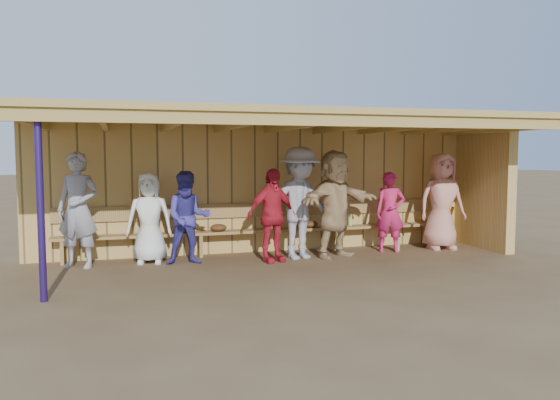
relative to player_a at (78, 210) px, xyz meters
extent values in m
plane|color=brown|center=(3.31, -0.68, -0.94)|extent=(90.00, 90.00, 0.00)
imported|color=#95949C|center=(0.00, 0.00, 0.00)|extent=(0.81, 0.69, 1.89)
imported|color=white|center=(1.12, 0.04, -0.17)|extent=(0.83, 0.61, 1.54)
imported|color=#3C3695|center=(1.74, -0.22, -0.16)|extent=(0.80, 0.64, 1.56)
imported|color=red|center=(3.13, -0.45, -0.14)|extent=(1.01, 0.64, 1.60)
imported|color=#9A98A1|center=(3.68, -0.30, 0.04)|extent=(1.41, 1.01, 1.96)
imported|color=tan|center=(4.33, -0.34, 0.02)|extent=(1.86, 1.24, 1.92)
imported|color=#CC2057|center=(5.53, -0.15, -0.19)|extent=(0.64, 0.54, 1.51)
imported|color=tan|center=(6.62, -0.16, -0.01)|extent=(0.97, 0.68, 1.87)
cube|color=tan|center=(3.31, 0.67, 0.26)|extent=(8.60, 0.20, 2.40)
cube|color=tan|center=(7.51, -0.23, 0.26)|extent=(0.20, 1.62, 2.40)
cube|color=#B29549|center=(3.31, -0.68, 1.51)|extent=(8.80, 3.20, 0.10)
cube|color=#B29549|center=(3.31, -2.18, 1.38)|extent=(8.80, 0.10, 0.18)
cube|color=#B29549|center=(-0.49, -0.68, 1.37)|extent=(0.08, 3.00, 0.16)
cube|color=#B29549|center=(0.46, -0.68, 1.37)|extent=(0.08, 3.00, 0.16)
cube|color=#B29549|center=(1.41, -0.68, 1.37)|extent=(0.08, 3.00, 0.16)
cube|color=#B29549|center=(2.36, -0.68, 1.37)|extent=(0.08, 3.00, 0.16)
cube|color=#B29549|center=(3.31, -0.68, 1.37)|extent=(0.08, 3.00, 0.16)
cube|color=#B29549|center=(4.26, -0.68, 1.37)|extent=(0.08, 3.00, 0.16)
cube|color=#B29549|center=(5.21, -0.68, 1.37)|extent=(0.08, 3.00, 0.16)
cube|color=#B29549|center=(6.16, -0.68, 1.37)|extent=(0.08, 3.00, 0.16)
cube|color=#B29549|center=(7.11, -0.68, 1.37)|extent=(0.08, 3.00, 0.16)
cylinder|color=navy|center=(-0.29, -2.08, 0.26)|extent=(0.09, 0.09, 2.40)
cube|color=#A07E44|center=(3.31, 0.38, -0.52)|extent=(7.60, 0.32, 0.05)
cube|color=#A07E44|center=(3.31, 0.54, -0.14)|extent=(7.60, 0.04, 0.26)
cube|color=#A07E44|center=(-0.29, 0.38, -0.74)|extent=(0.06, 0.29, 0.40)
cube|color=#A07E44|center=(2.02, 0.38, -0.74)|extent=(0.06, 0.29, 0.40)
cube|color=#A07E44|center=(4.60, 0.38, -0.74)|extent=(0.06, 0.29, 0.40)
cube|color=#A07E44|center=(6.91, 0.38, -0.74)|extent=(0.06, 0.29, 0.40)
cylinder|color=yellow|center=(6.96, 0.18, -0.54)|extent=(0.13, 0.41, 0.80)
sphere|color=orange|center=(6.94, 0.18, -0.90)|extent=(0.08, 0.08, 0.08)
ellipsoid|color=#593319|center=(1.77, 0.33, -0.43)|extent=(0.30, 0.24, 0.14)
ellipsoid|color=#593319|center=(2.35, 0.33, -0.43)|extent=(0.30, 0.24, 0.14)
ellipsoid|color=#593319|center=(4.10, 0.33, -0.43)|extent=(0.30, 0.24, 0.14)
cylinder|color=#A1DF6F|center=(4.97, 0.43, -0.38)|extent=(0.07, 0.07, 0.22)
cylinder|color=gold|center=(5.61, 0.43, -0.38)|extent=(0.07, 0.07, 0.22)
cylinder|color=#87BD5E|center=(5.72, -0.12, -0.83)|extent=(0.07, 0.07, 0.22)
camera|label=1|loc=(0.65, -9.34, 0.90)|focal=35.00mm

